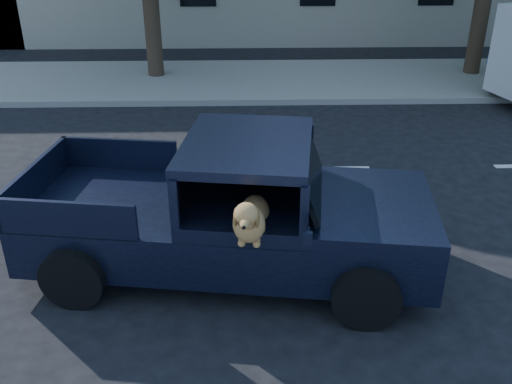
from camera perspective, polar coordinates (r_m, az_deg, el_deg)
ground at (r=7.95m, az=10.59°, el=-7.93°), size 120.00×120.00×0.00m
far_sidewalk at (r=16.25m, az=4.27°, el=11.10°), size 60.00×4.00×0.15m
lane_stripes at (r=11.33m, az=17.21°, el=2.38°), size 21.60×0.14×0.01m
pickup_truck at (r=7.60m, az=-3.38°, el=-3.54°), size 5.47×3.03×1.87m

